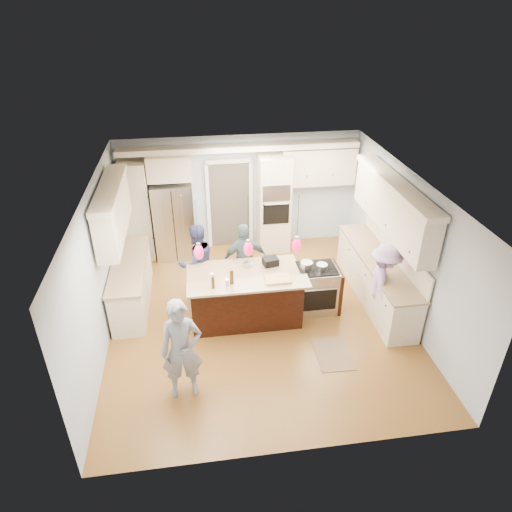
{
  "coord_description": "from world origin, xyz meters",
  "views": [
    {
      "loc": [
        -1.05,
        -6.91,
        5.41
      ],
      "look_at": [
        0.0,
        0.35,
        1.15
      ],
      "focal_mm": 32.0,
      "sensor_mm": 36.0,
      "label": 1
    }
  ],
  "objects_px": {
    "island_range": "(317,288)",
    "person_far_left": "(197,262)",
    "person_bar_end": "(182,350)",
    "kitchen_island": "(245,295)",
    "refrigerator": "(174,220)"
  },
  "relations": [
    {
      "from": "kitchen_island",
      "to": "person_far_left",
      "type": "distance_m",
      "value": 1.2
    },
    {
      "from": "kitchen_island",
      "to": "island_range",
      "type": "distance_m",
      "value": 1.41
    },
    {
      "from": "person_far_left",
      "to": "island_range",
      "type": "bearing_deg",
      "value": 138.83
    },
    {
      "from": "kitchen_island",
      "to": "person_bar_end",
      "type": "xyz_separation_m",
      "value": [
        -1.15,
        -1.78,
        0.36
      ]
    },
    {
      "from": "person_bar_end",
      "to": "kitchen_island",
      "type": "bearing_deg",
      "value": 53.4
    },
    {
      "from": "kitchen_island",
      "to": "island_range",
      "type": "bearing_deg",
      "value": 3.08
    },
    {
      "from": "refrigerator",
      "to": "island_range",
      "type": "bearing_deg",
      "value": -42.59
    },
    {
      "from": "island_range",
      "to": "person_far_left",
      "type": "distance_m",
      "value": 2.39
    },
    {
      "from": "island_range",
      "to": "person_far_left",
      "type": "relative_size",
      "value": 0.57
    },
    {
      "from": "island_range",
      "to": "person_far_left",
      "type": "xyz_separation_m",
      "value": [
        -2.26,
        0.7,
        0.35
      ]
    },
    {
      "from": "person_bar_end",
      "to": "island_range",
      "type": "bearing_deg",
      "value": 32.28
    },
    {
      "from": "refrigerator",
      "to": "kitchen_island",
      "type": "bearing_deg",
      "value": -63.11
    },
    {
      "from": "person_bar_end",
      "to": "person_far_left",
      "type": "relative_size",
      "value": 1.05
    },
    {
      "from": "kitchen_island",
      "to": "person_far_left",
      "type": "relative_size",
      "value": 1.3
    },
    {
      "from": "island_range",
      "to": "person_far_left",
      "type": "height_order",
      "value": "person_far_left"
    }
  ]
}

